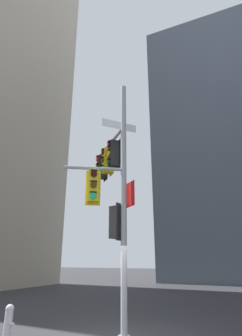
{
  "coord_description": "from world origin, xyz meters",
  "views": [
    {
      "loc": [
        3.3,
        -7.66,
        2.11
      ],
      "look_at": [
        0.0,
        -0.21,
        4.9
      ],
      "focal_mm": 28.71,
      "sensor_mm": 36.0,
      "label": 1
    }
  ],
  "objects": [
    {
      "name": "fire_hydrant",
      "position": [
        -3.12,
        -1.08,
        0.47
      ],
      "size": [
        0.33,
        0.23,
        0.89
      ],
      "color": "silver",
      "rests_on": "ground"
    },
    {
      "name": "signal_pole_assembly",
      "position": [
        -0.68,
        0.49,
        4.72
      ],
      "size": [
        2.48,
        3.28,
        8.1
      ],
      "color": "#9EA0A3",
      "rests_on": "ground"
    },
    {
      "name": "building_mid_block",
      "position": [
        1.88,
        25.15,
        14.74
      ],
      "size": [
        13.21,
        13.21,
        29.47
      ],
      "primitive_type": "cube",
      "color": "#4C5460",
      "rests_on": "ground"
    }
  ]
}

